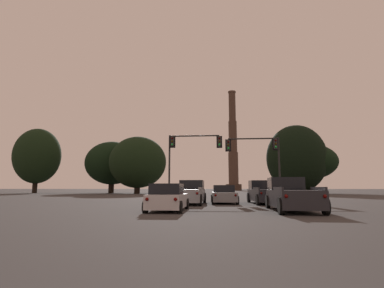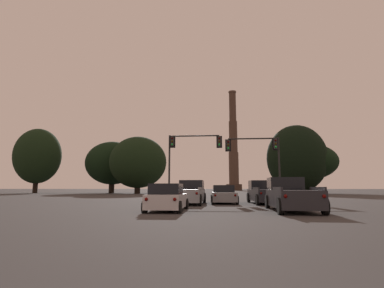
{
  "view_description": "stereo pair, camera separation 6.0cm",
  "coord_description": "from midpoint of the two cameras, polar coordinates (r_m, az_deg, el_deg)",
  "views": [
    {
      "loc": [
        -0.8,
        -0.55,
        1.23
      ],
      "look_at": [
        -3.7,
        33.3,
        6.2
      ],
      "focal_mm": 28.0,
      "sensor_mm": 36.0,
      "label": 1
    },
    {
      "loc": [
        -0.74,
        -0.54,
        1.23
      ],
      "look_at": [
        -3.7,
        33.3,
        6.2
      ],
      "focal_mm": 28.0,
      "sensor_mm": 36.0,
      "label": 2
    }
  ],
  "objects": [
    {
      "name": "smokestack",
      "position": [
        140.33,
        7.91,
        -1.22
      ],
      "size": [
        7.16,
        7.16,
        46.85
      ],
      "color": "#3C2B22",
      "rests_on": "ground_plane"
    },
    {
      "name": "pickup_truck_right_lane_second",
      "position": [
        17.19,
        18.33,
        -9.31
      ],
      "size": [
        2.33,
        5.56,
        1.82
      ],
      "rotation": [
        0.0,
        0.0,
        -0.03
      ],
      "color": "#232328",
      "rests_on": "ground_plane"
    },
    {
      "name": "treeline_far_right",
      "position": [
        71.36,
        20.96,
        -3.19
      ],
      "size": [
        13.51,
        12.15,
        10.99
      ],
      "color": "black",
      "rests_on": "ground_plane"
    },
    {
      "name": "hatchback_left_lane_second",
      "position": [
        16.29,
        -4.64,
        -10.27
      ],
      "size": [
        1.91,
        4.11,
        1.44
      ],
      "rotation": [
        0.0,
        0.0,
        0.0
      ],
      "color": "silver",
      "rests_on": "ground_plane"
    },
    {
      "name": "treeline_center_left",
      "position": [
        76.88,
        -27.33,
        -2.04
      ],
      "size": [
        10.45,
        9.4,
        14.68
      ],
      "color": "black",
      "rests_on": "ground_plane"
    },
    {
      "name": "pickup_truck_left_lane_front",
      "position": [
        23.09,
        -0.34,
        -9.37
      ],
      "size": [
        2.3,
        5.55,
        1.82
      ],
      "rotation": [
        0.0,
        0.0,
        -0.02
      ],
      "color": "gray",
      "rests_on": "ground_plane"
    },
    {
      "name": "traffic_light_overhead_left",
      "position": [
        30.83,
        -1.03,
        -1.15
      ],
      "size": [
        5.64,
        0.5,
        6.64
      ],
      "color": "black",
      "rests_on": "ground_plane"
    },
    {
      "name": "sedan_center_lane_front",
      "position": [
        24.26,
        6.08,
        -9.59
      ],
      "size": [
        2.15,
        4.76,
        1.43
      ],
      "rotation": [
        0.0,
        0.0,
        0.04
      ],
      "color": "gray",
      "rests_on": "ground_plane"
    },
    {
      "name": "treeline_far_left",
      "position": [
        64.17,
        -10.22,
        -3.43
      ],
      "size": [
        11.96,
        10.76,
        11.97
      ],
      "color": "black",
      "rests_on": "ground_plane"
    },
    {
      "name": "traffic_light_overhead_right",
      "position": [
        30.73,
        13.06,
        -1.49
      ],
      "size": [
        5.48,
        0.5,
        6.24
      ],
      "color": "black",
      "rests_on": "ground_plane"
    },
    {
      "name": "pickup_truck_right_lane_front",
      "position": [
        24.38,
        13.71,
        -9.08
      ],
      "size": [
        2.4,
        5.58,
        1.82
      ],
      "rotation": [
        0.0,
        0.0,
        0.04
      ],
      "color": "#232328",
      "rests_on": "ground_plane"
    },
    {
      "name": "treeline_right_mid",
      "position": [
        71.76,
        -14.89,
        -3.53
      ],
      "size": [
        12.35,
        11.11,
        11.83
      ],
      "color": "black",
      "rests_on": "ground_plane"
    },
    {
      "name": "treeline_center_right",
      "position": [
        68.92,
        19.35,
        -2.62
      ],
      "size": [
        12.79,
        11.51,
        14.83
      ],
      "color": "black",
      "rests_on": "ground_plane"
    }
  ]
}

